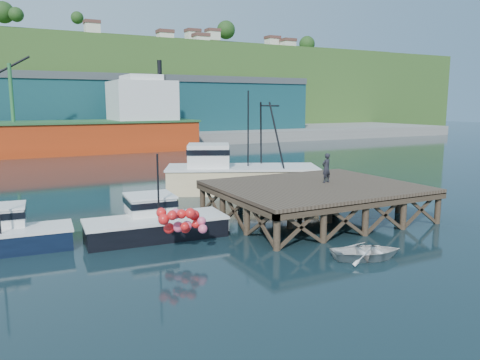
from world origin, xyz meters
TOP-DOWN VIEW (x-y plane):
  - ground at (0.00, 0.00)m, footprint 300.00×300.00m
  - wharf at (5.50, -0.19)m, footprint 12.00×10.00m
  - far_quay at (0.00, 70.00)m, footprint 160.00×40.00m
  - warehouse_mid at (0.00, 65.00)m, footprint 28.00×16.00m
  - warehouse_right at (30.00, 65.00)m, footprint 30.00×16.00m
  - cargo_ship at (-8.46, 48.00)m, footprint 55.50×10.00m
  - hillside at (0.00, 100.00)m, footprint 220.00×50.00m
  - boat_navy at (-12.22, 1.59)m, footprint 6.69×3.76m
  - boat_black at (-4.81, 0.50)m, footprint 7.67×6.44m
  - trawler at (5.22, 9.88)m, footprint 12.95×9.08m
  - dinghy at (2.88, -7.73)m, footprint 3.91×3.31m
  - dockworker at (6.60, 0.28)m, footprint 0.77×0.59m

SIDE VIEW (x-z plane):
  - ground at x=0.00m, z-range 0.00..0.00m
  - dinghy at x=2.88m, z-range 0.00..0.69m
  - boat_navy at x=-12.22m, z-range -1.22..2.86m
  - boat_black at x=-4.81m, z-range -1.47..3.17m
  - far_quay at x=0.00m, z-range 0.00..2.00m
  - trawler at x=5.22m, z-range -2.41..5.79m
  - wharf at x=5.50m, z-range 0.63..3.25m
  - dockworker at x=6.60m, z-range 2.12..4.03m
  - cargo_ship at x=-8.46m, z-range -3.56..10.19m
  - warehouse_mid at x=0.00m, z-range 2.00..11.00m
  - warehouse_right at x=30.00m, z-range 2.00..11.00m
  - hillside at x=0.00m, z-range 0.00..22.00m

